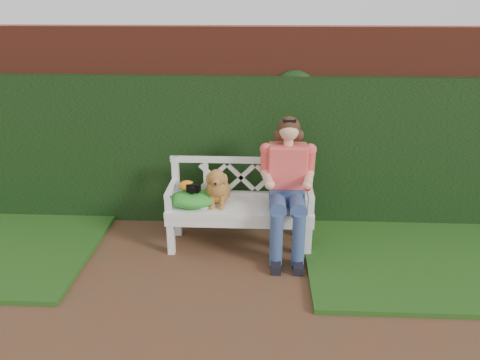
{
  "coord_description": "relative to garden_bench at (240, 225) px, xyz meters",
  "views": [
    {
      "loc": [
        0.64,
        -3.36,
        2.48
      ],
      "look_at": [
        0.42,
        1.06,
        0.75
      ],
      "focal_mm": 35.0,
      "sensor_mm": 36.0,
      "label": 1
    }
  ],
  "objects": [
    {
      "name": "grass_right",
      "position": [
        1.98,
        -0.16,
        -0.21
      ],
      "size": [
        2.6,
        2.0,
        0.05
      ],
      "primitive_type": "cube",
      "color": "#163C12",
      "rests_on": "ground"
    },
    {
      "name": "green_bag",
      "position": [
        -0.48,
        -0.06,
        0.32
      ],
      "size": [
        0.51,
        0.41,
        0.16
      ],
      "primitive_type": null,
      "rotation": [
        0.0,
        0.0,
        -0.11
      ],
      "color": "#24862A",
      "rests_on": "garden_bench"
    },
    {
      "name": "brick_wall",
      "position": [
        -0.42,
        0.84,
        0.86
      ],
      "size": [
        10.0,
        0.3,
        2.2
      ],
      "primitive_type": "cube",
      "color": "maroon",
      "rests_on": "ground"
    },
    {
      "name": "tennis_racket",
      "position": [
        -0.41,
        -0.03,
        0.25
      ],
      "size": [
        0.57,
        0.25,
        0.03
      ],
      "primitive_type": null,
      "rotation": [
        0.0,
        0.0,
        0.01
      ],
      "color": "silver",
      "rests_on": "garden_bench"
    },
    {
      "name": "camera_item",
      "position": [
        -0.47,
        -0.05,
        0.44
      ],
      "size": [
        0.14,
        0.12,
        0.08
      ],
      "primitive_type": "cube",
      "rotation": [
        0.0,
        0.0,
        -0.18
      ],
      "color": "black",
      "rests_on": "green_bag"
    },
    {
      "name": "ivy_hedge",
      "position": [
        -0.42,
        0.62,
        0.61
      ],
      "size": [
        10.0,
        0.18,
        1.7
      ],
      "primitive_type": "cube",
      "color": "#20481A",
      "rests_on": "ground"
    },
    {
      "name": "dog",
      "position": [
        -0.23,
        -0.0,
        0.45
      ],
      "size": [
        0.38,
        0.44,
        0.42
      ],
      "primitive_type": null,
      "rotation": [
        0.0,
        0.0,
        -0.28
      ],
      "color": "#AD5B36",
      "rests_on": "garden_bench"
    },
    {
      "name": "baseball_glove",
      "position": [
        -0.54,
        -0.03,
        0.45
      ],
      "size": [
        0.18,
        0.14,
        0.1
      ],
      "primitive_type": "ellipsoid",
      "rotation": [
        0.0,
        0.0,
        -0.15
      ],
      "color": "orange",
      "rests_on": "green_bag"
    },
    {
      "name": "ground",
      "position": [
        -0.42,
        -1.06,
        -0.24
      ],
      "size": [
        60.0,
        60.0,
        0.0
      ],
      "primitive_type": "plane",
      "color": "brown"
    },
    {
      "name": "seated_woman",
      "position": [
        0.48,
        -0.02,
        0.45
      ],
      "size": [
        0.78,
        0.91,
        1.38
      ],
      "primitive_type": null,
      "rotation": [
        0.0,
        0.0,
        -0.29
      ],
      "color": "#FA3058",
      "rests_on": "ground"
    },
    {
      "name": "garden_bench",
      "position": [
        0.0,
        0.0,
        0.0
      ],
      "size": [
        1.59,
        0.63,
        0.48
      ],
      "primitive_type": null,
      "rotation": [
        0.0,
        0.0,
        0.02
      ],
      "color": "white",
      "rests_on": "ground"
    }
  ]
}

